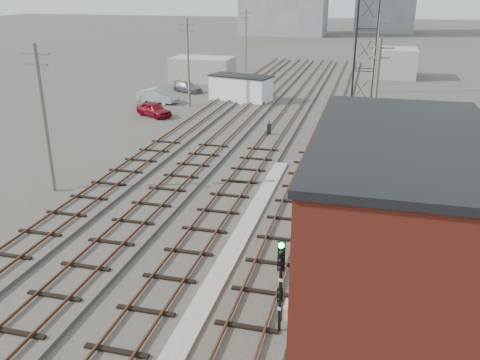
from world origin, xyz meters
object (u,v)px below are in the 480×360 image
(site_trailer, at_px, (241,88))
(car_silver, at_px, (158,96))
(signal_mast, at_px, (281,281))
(car_red, at_px, (154,109))
(car_grey, at_px, (187,87))
(switch_stand, at_px, (269,130))

(site_trailer, xyz_separation_m, car_silver, (-8.71, -2.94, -0.69))
(signal_mast, bearing_deg, site_trailer, 106.36)
(signal_mast, bearing_deg, car_red, 120.82)
(signal_mast, relative_size, car_grey, 0.95)
(car_grey, bearing_deg, site_trailer, -89.93)
(switch_stand, bearing_deg, car_silver, 148.97)
(car_red, bearing_deg, car_grey, 33.53)
(site_trailer, bearing_deg, car_red, -111.23)
(site_trailer, distance_m, car_grey, 8.53)
(switch_stand, height_order, car_red, car_red)
(switch_stand, relative_size, car_grey, 0.31)
(signal_mast, xyz_separation_m, car_grey, (-19.16, 42.93, -1.70))
(site_trailer, xyz_separation_m, car_red, (-6.54, -8.98, -0.76))
(switch_stand, distance_m, car_silver, 17.89)
(signal_mast, bearing_deg, car_grey, 114.05)
(car_silver, relative_size, car_grey, 1.14)
(car_red, height_order, car_silver, car_silver)
(site_trailer, height_order, car_grey, site_trailer)
(switch_stand, xyz_separation_m, car_red, (-12.44, 4.28, 0.09))
(car_red, height_order, car_grey, car_red)
(car_silver, bearing_deg, signal_mast, -138.59)
(car_silver, bearing_deg, switch_stand, -112.94)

